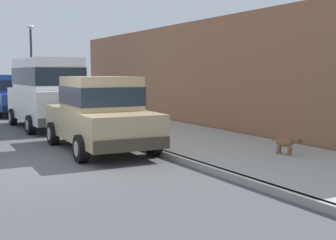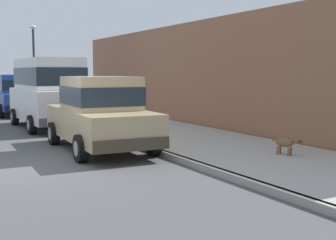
{
  "view_description": "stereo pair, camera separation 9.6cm",
  "coord_description": "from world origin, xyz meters",
  "px_view_note": "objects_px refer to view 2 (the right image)",
  "views": [
    {
      "loc": [
        -1.91,
        -9.66,
        2.02
      ],
      "look_at": [
        3.47,
        -0.08,
        0.85
      ],
      "focal_mm": 47.75,
      "sensor_mm": 36.0,
      "label": 1
    },
    {
      "loc": [
        -1.82,
        -9.71,
        2.02
      ],
      "look_at": [
        3.47,
        -0.08,
        0.85
      ],
      "focal_mm": 47.75,
      "sensor_mm": 36.0,
      "label": 2
    }
  ],
  "objects_px": {
    "car_white_van": "(48,90)",
    "dog_brown": "(287,143)",
    "car_tan_sedan": "(100,113)",
    "car_blue_sedan": "(17,94)",
    "street_lamp": "(34,56)"
  },
  "relations": [
    {
      "from": "car_white_van",
      "to": "dog_brown",
      "type": "relative_size",
      "value": 6.73
    },
    {
      "from": "car_white_van",
      "to": "dog_brown",
      "type": "xyz_separation_m",
      "value": [
        3.22,
        -8.87,
        -0.97
      ]
    },
    {
      "from": "car_tan_sedan",
      "to": "dog_brown",
      "type": "relative_size",
      "value": 6.39
    },
    {
      "from": "car_tan_sedan",
      "to": "car_white_van",
      "type": "bearing_deg",
      "value": 89.84
    },
    {
      "from": "car_tan_sedan",
      "to": "car_blue_sedan",
      "type": "relative_size",
      "value": 1.01
    },
    {
      "from": "dog_brown",
      "to": "car_blue_sedan",
      "type": "bearing_deg",
      "value": 102.66
    },
    {
      "from": "car_blue_sedan",
      "to": "street_lamp",
      "type": "height_order",
      "value": "street_lamp"
    },
    {
      "from": "car_white_van",
      "to": "street_lamp",
      "type": "relative_size",
      "value": 1.11
    },
    {
      "from": "car_tan_sedan",
      "to": "car_blue_sedan",
      "type": "xyz_separation_m",
      "value": [
        -0.07,
        11.27,
        0.0
      ]
    },
    {
      "from": "car_tan_sedan",
      "to": "street_lamp",
      "type": "relative_size",
      "value": 1.06
    },
    {
      "from": "car_blue_sedan",
      "to": "street_lamp",
      "type": "xyz_separation_m",
      "value": [
        1.43,
        2.63,
        1.92
      ]
    },
    {
      "from": "car_tan_sedan",
      "to": "street_lamp",
      "type": "distance_m",
      "value": 14.1
    },
    {
      "from": "car_tan_sedan",
      "to": "car_white_van",
      "type": "xyz_separation_m",
      "value": [
        0.02,
        5.43,
        0.41
      ]
    },
    {
      "from": "car_tan_sedan",
      "to": "street_lamp",
      "type": "xyz_separation_m",
      "value": [
        1.37,
        13.9,
        1.92
      ]
    },
    {
      "from": "car_tan_sedan",
      "to": "car_blue_sedan",
      "type": "distance_m",
      "value": 11.27
    }
  ]
}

